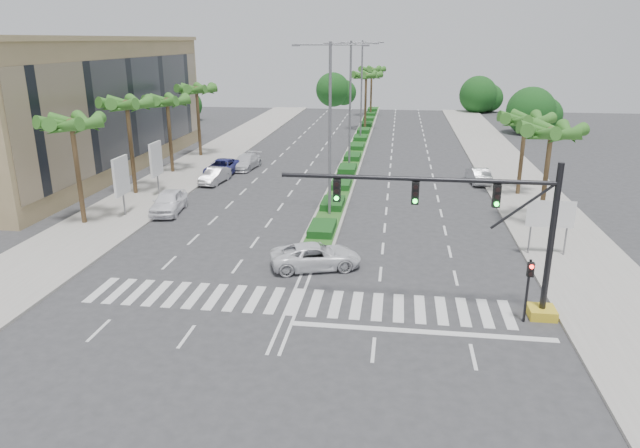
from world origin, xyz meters
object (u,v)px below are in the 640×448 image
(car_parked_a, at_px, (169,202))
(car_parked_b, at_px, (215,176))
(car_parked_c, at_px, (222,167))
(car_parked_d, at_px, (246,162))
(car_crossing, at_px, (316,256))
(car_right, at_px, (478,175))

(car_parked_a, height_order, car_parked_b, car_parked_a)
(car_parked_b, height_order, car_parked_c, car_parked_c)
(car_parked_c, height_order, car_parked_d, car_parked_c)
(car_parked_c, height_order, car_crossing, car_parked_c)
(car_crossing, height_order, car_right, car_right)
(car_parked_b, xyz_separation_m, car_right, (23.03, 3.23, 0.02))
(car_parked_d, bearing_deg, car_parked_c, -110.59)
(car_crossing, xyz_separation_m, car_right, (11.41, 21.39, 0.00))
(car_parked_b, relative_size, car_parked_c, 0.79)
(car_parked_b, bearing_deg, car_right, 14.80)
(car_parked_d, distance_m, car_crossing, 26.41)
(car_parked_a, height_order, car_parked_c, car_parked_a)
(car_parked_d, bearing_deg, car_parked_a, -89.67)
(car_parked_b, xyz_separation_m, car_parked_d, (1.17, 6.09, 0.03))
(car_parked_d, xyz_separation_m, car_crossing, (10.45, -24.26, -0.01))
(car_parked_c, relative_size, car_crossing, 1.04)
(car_parked_c, relative_size, car_parked_d, 1.07)
(car_parked_d, bearing_deg, car_crossing, -59.82)
(car_parked_d, relative_size, car_right, 1.14)
(car_parked_a, bearing_deg, car_crossing, -43.11)
(car_crossing, distance_m, car_right, 24.25)
(car_right, bearing_deg, car_parked_c, -5.81)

